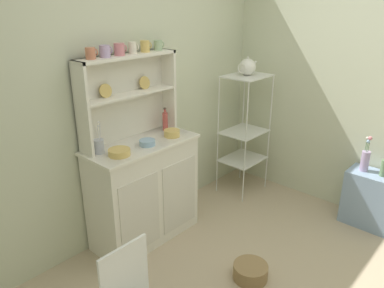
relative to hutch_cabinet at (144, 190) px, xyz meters
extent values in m
cube|color=beige|center=(0.12, 0.26, 0.78)|extent=(3.84, 0.05, 2.50)
cube|color=white|center=(0.00, 0.00, -0.01)|extent=(0.94, 0.42, 0.91)
cube|color=silver|center=(-0.23, -0.21, -0.06)|extent=(0.40, 0.01, 0.64)
cube|color=silver|center=(0.23, -0.21, -0.06)|extent=(0.40, 0.01, 0.64)
cube|color=white|center=(0.00, 0.00, 0.43)|extent=(0.97, 0.45, 0.02)
cube|color=silver|center=(0.00, 0.20, 0.80)|extent=(0.90, 0.02, 0.71)
cube|color=white|center=(-0.44, 0.12, 0.80)|extent=(0.02, 0.18, 0.71)
cube|color=white|center=(0.44, 0.12, 0.80)|extent=(0.02, 0.18, 0.71)
cube|color=white|center=(0.00, 0.12, 0.83)|extent=(0.86, 0.16, 0.02)
cube|color=white|center=(0.00, 0.12, 1.14)|extent=(0.90, 0.18, 0.02)
cylinder|color=#DBB760|center=(-0.20, 0.16, 0.89)|extent=(0.11, 0.03, 0.11)
cylinder|color=#DBB760|center=(0.20, 0.16, 0.89)|extent=(0.11, 0.03, 0.11)
cylinder|color=silver|center=(1.10, -0.30, 0.18)|extent=(0.01, 0.01, 1.30)
cylinder|color=silver|center=(1.55, -0.30, 0.18)|extent=(0.01, 0.01, 1.30)
cylinder|color=silver|center=(1.10, 0.06, 0.18)|extent=(0.01, 0.01, 1.30)
cylinder|color=silver|center=(1.55, 0.06, 0.18)|extent=(0.01, 0.01, 1.30)
cube|color=silver|center=(1.33, -0.12, 0.83)|extent=(0.47, 0.38, 0.01)
cube|color=silver|center=(1.33, -0.12, 0.22)|extent=(0.47, 0.38, 0.01)
cube|color=silver|center=(1.33, -0.12, -0.10)|extent=(0.47, 0.38, 0.01)
cube|color=#849EBC|center=(1.56, -1.43, -0.20)|extent=(0.28, 0.48, 0.53)
cube|color=white|center=(-0.92, -0.92, 0.18)|extent=(0.31, 0.02, 0.40)
cylinder|color=#93754C|center=(0.17, -1.02, -0.41)|extent=(0.27, 0.27, 0.12)
cylinder|color=#C67556|center=(-0.33, 0.12, 1.19)|extent=(0.07, 0.07, 0.08)
torus|color=#C67556|center=(-0.28, 0.12, 1.20)|extent=(0.01, 0.05, 0.05)
cylinder|color=#B79ECC|center=(-0.20, 0.12, 1.20)|extent=(0.08, 0.08, 0.09)
torus|color=#B79ECC|center=(-0.15, 0.12, 1.20)|extent=(0.01, 0.05, 0.05)
cylinder|color=#D17A84|center=(-0.07, 0.12, 1.20)|extent=(0.08, 0.08, 0.09)
torus|color=#D17A84|center=(-0.02, 0.12, 1.20)|extent=(0.01, 0.05, 0.05)
cylinder|color=silver|center=(0.06, 0.12, 1.20)|extent=(0.07, 0.07, 0.09)
torus|color=silver|center=(0.10, 0.12, 1.20)|extent=(0.01, 0.05, 0.05)
cylinder|color=#DBB760|center=(0.19, 0.12, 1.20)|extent=(0.08, 0.08, 0.09)
torus|color=#DBB760|center=(0.24, 0.12, 1.20)|extent=(0.01, 0.05, 0.05)
cylinder|color=#9EB78E|center=(0.34, 0.12, 1.19)|extent=(0.07, 0.07, 0.08)
torus|color=#9EB78E|center=(0.38, 0.12, 1.20)|extent=(0.01, 0.05, 0.05)
cylinder|color=#DBB760|center=(-0.28, -0.07, 0.47)|extent=(0.17, 0.17, 0.05)
cylinder|color=#8EB2D1|center=(0.00, -0.07, 0.47)|extent=(0.13, 0.13, 0.05)
cylinder|color=#DBB760|center=(0.28, -0.07, 0.47)|extent=(0.14, 0.14, 0.06)
cylinder|color=#B74C47|center=(0.36, 0.09, 0.53)|extent=(0.05, 0.05, 0.16)
cylinder|color=#B74C47|center=(0.36, 0.09, 0.62)|extent=(0.02, 0.02, 0.03)
cylinder|color=#4C382D|center=(0.36, 0.09, 0.65)|extent=(0.03, 0.03, 0.01)
cylinder|color=#B2B7C6|center=(-0.36, 0.08, 0.50)|extent=(0.08, 0.08, 0.11)
cylinder|color=silver|center=(-0.36, 0.05, 0.58)|extent=(0.03, 0.01, 0.18)
ellipsoid|color=silver|center=(-0.36, 0.05, 0.67)|extent=(0.02, 0.01, 0.01)
cylinder|color=silver|center=(-0.34, 0.08, 0.59)|extent=(0.01, 0.02, 0.19)
ellipsoid|color=silver|center=(-0.34, 0.08, 0.69)|extent=(0.02, 0.01, 0.01)
sphere|color=white|center=(1.33, -0.12, 0.92)|extent=(0.17, 0.17, 0.17)
sphere|color=silver|center=(1.33, -0.12, 1.01)|extent=(0.02, 0.02, 0.02)
cylinder|color=white|center=(1.44, -0.12, 0.93)|extent=(0.09, 0.02, 0.07)
torus|color=white|center=(1.23, -0.12, 0.92)|extent=(0.01, 0.10, 0.10)
cylinder|color=#B79ECC|center=(1.56, -1.31, 0.16)|extent=(0.08, 0.08, 0.19)
cylinder|color=#4C844C|center=(1.55, -1.32, 0.31)|extent=(0.00, 0.01, 0.16)
sphere|color=#D17A84|center=(1.55, -1.32, 0.39)|extent=(0.04, 0.04, 0.04)
cylinder|color=#4C844C|center=(1.55, -1.30, 0.31)|extent=(0.00, 0.01, 0.15)
sphere|color=silver|center=(1.55, -1.30, 0.38)|extent=(0.03, 0.03, 0.03)
cylinder|color=#4C844C|center=(1.54, -1.31, 0.30)|extent=(0.00, 0.01, 0.12)
sphere|color=#8EB2D1|center=(1.54, -1.31, 0.36)|extent=(0.03, 0.03, 0.03)
cylinder|color=#6B8C60|center=(1.56, -1.48, 0.14)|extent=(0.06, 0.06, 0.15)
camera|label=1|loc=(-1.85, -2.25, 1.57)|focal=34.92mm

